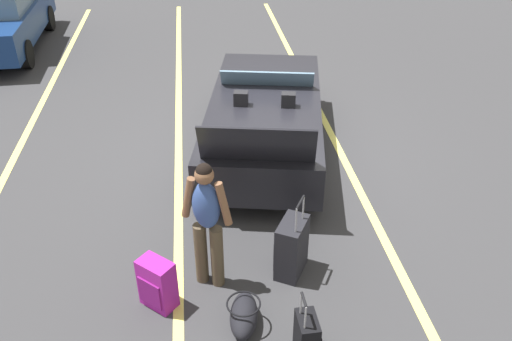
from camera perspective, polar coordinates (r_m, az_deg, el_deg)
name	(u,v)px	position (r m, az deg, el deg)	size (l,w,h in m)	color
ground_plane	(265,151)	(8.99, 0.94, 2.12)	(80.00, 80.00, 0.00)	#333335
lot_line_near	(337,146)	(9.23, 8.69, 2.57)	(18.00, 0.12, 0.01)	#EAE066
lot_line_mid	(179,156)	(8.93, -8.29, 1.53)	(18.00, 0.12, 0.01)	#EAE066
lot_line_far	(10,167)	(9.43, -24.86, 0.38)	(18.00, 0.12, 0.01)	#EAE066
convertible_car	(266,114)	(8.88, 1.05, 6.06)	(4.39, 2.51, 1.52)	black
suitcase_large_black	(291,248)	(6.41, 3.80, -8.24)	(0.56, 0.48, 1.08)	black
suitcase_medium_bright	(157,284)	(6.14, -10.54, -11.86)	(0.45, 0.46, 0.62)	#991E8C
suitcase_small_carryon	(307,336)	(5.65, 5.48, -17.27)	(0.35, 0.23, 0.80)	black
duffel_bag	(244,315)	(5.94, -1.32, -15.21)	(0.68, 0.43, 0.34)	black
traveler_person	(207,219)	(5.94, -5.28, -5.23)	(0.33, 0.59, 1.65)	#4C3F2D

